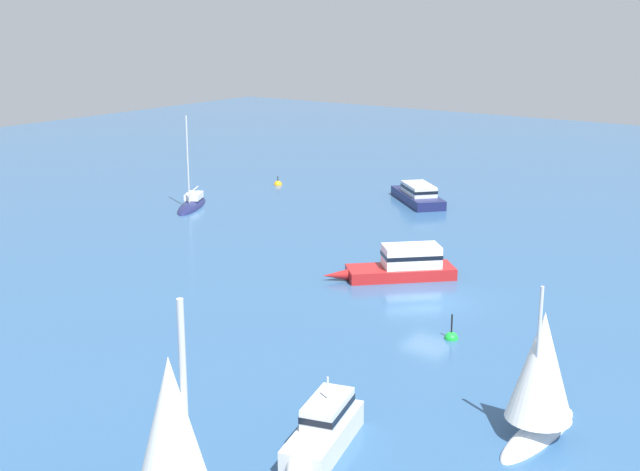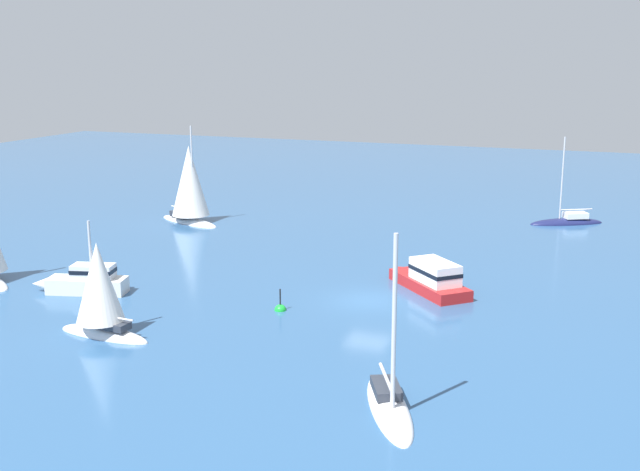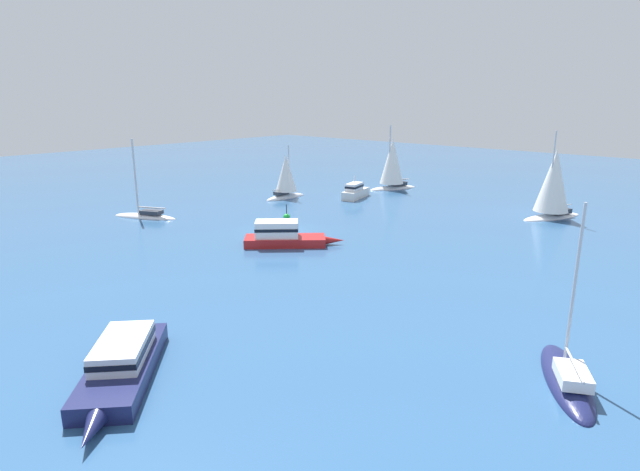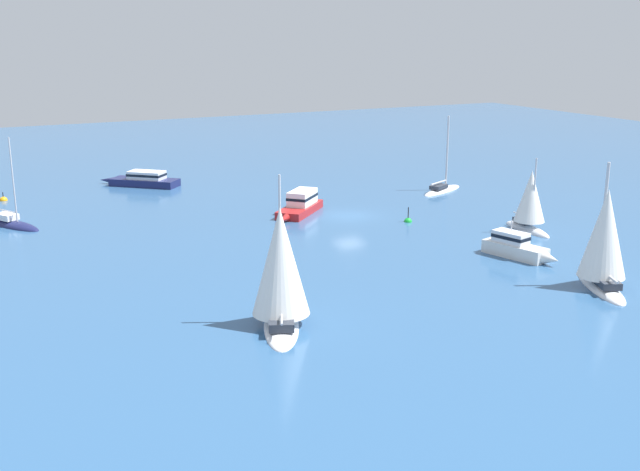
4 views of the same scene
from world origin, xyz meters
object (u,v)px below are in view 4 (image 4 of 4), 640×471
object	(u,v)px
sloop_2	(604,243)
channel_buoy	(4,200)
cabin_cruiser_1	(517,247)
sloop_1	(12,225)
sloop	(442,190)
cabin_cruiser	(300,204)
launch	(144,180)
mooring_buoy	(408,222)
yacht	(530,204)
ketch	(281,272)

from	to	relation	value
sloop_2	channel_buoy	xyz separation A→B (m)	(-30.72, 43.60, -2.87)
cabin_cruiser_1	channel_buoy	size ratio (longest dim) A/B	5.07
sloop_1	sloop	bearing A→B (deg)	54.67
cabin_cruiser	launch	bearing A→B (deg)	-107.22
mooring_buoy	channel_buoy	bearing A→B (deg)	140.76
cabin_cruiser_1	channel_buoy	xyz separation A→B (m)	(-30.48, 36.14, -0.73)
sloop_2	yacht	size ratio (longest dim) A/B	1.29
sloop_1	sloop_2	distance (m)	45.24
mooring_buoy	sloop	bearing A→B (deg)	42.53
launch	sloop_2	distance (m)	47.93
sloop_1	channel_buoy	xyz separation A→B (m)	(0.23, 10.72, -0.10)
sloop_2	mooring_buoy	bearing A→B (deg)	28.56
cabin_cruiser_1	launch	bearing A→B (deg)	-170.50
ketch	yacht	bearing A→B (deg)	-45.96
sloop	mooring_buoy	bearing A→B (deg)	-163.25
sloop	launch	world-z (taller)	sloop
launch	ketch	bearing A→B (deg)	128.02
sloop_1	channel_buoy	bearing A→B (deg)	149.45
mooring_buoy	cabin_cruiser	bearing A→B (deg)	133.86
yacht	sloop	bearing A→B (deg)	173.78
sloop_1	yacht	size ratio (longest dim) A/B	1.22
mooring_buoy	sloop_1	bearing A→B (deg)	155.87
cabin_cruiser_1	channel_buoy	distance (m)	47.29
cabin_cruiser_1	sloop_2	size ratio (longest dim) A/B	0.72
cabin_cruiser_1	ketch	bearing A→B (deg)	-92.76
sloop	sloop_1	size ratio (longest dim) A/B	1.00
sloop_2	yacht	distance (m)	14.03
sloop	sloop_1	bearing A→B (deg)	148.18
sloop_2	ketch	size ratio (longest dim) A/B	0.96
channel_buoy	sloop_1	bearing A→B (deg)	-91.25
sloop_1	sloop_2	xyz separation A→B (m)	(30.95, -32.88, 2.77)
sloop_2	yacht	bearing A→B (deg)	1.22
launch	cabin_cruiser_1	xyz separation A→B (m)	(16.96, -37.23, 0.08)
ketch	channel_buoy	world-z (taller)	ketch
launch	channel_buoy	distance (m)	13.58
yacht	ketch	bearing A→B (deg)	-64.84
launch	ketch	xyz separation A→B (m)	(-2.99, -41.55, 2.38)
sloop	cabin_cruiser_1	xyz separation A→B (m)	(-8.78, -21.25, 0.57)
ketch	channel_buoy	xyz separation A→B (m)	(-10.53, 40.47, -3.03)
sloop	yacht	size ratio (longest dim) A/B	1.22
launch	ketch	size ratio (longest dim) A/B	0.88
sloop	yacht	bearing A→B (deg)	-126.45
yacht	channel_buoy	distance (m)	47.60
cabin_cruiser_1	yacht	world-z (taller)	yacht
sloop	launch	distance (m)	30.30
cabin_cruiser	launch	size ratio (longest dim) A/B	0.87
ketch	sloop	bearing A→B (deg)	-25.00
sloop	yacht	world-z (taller)	sloop
ketch	yacht	distance (m)	27.54
cabin_cruiser_1	sloop_2	xyz separation A→B (m)	(0.23, -7.46, 2.14)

